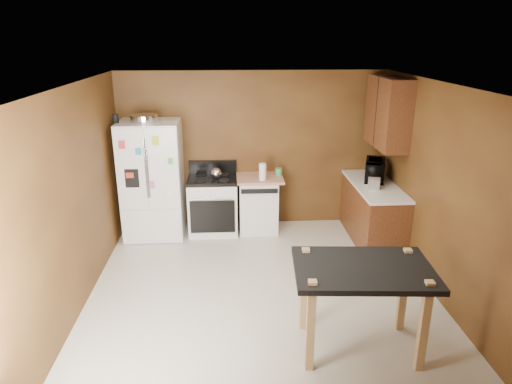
{
  "coord_description": "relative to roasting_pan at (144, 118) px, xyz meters",
  "views": [
    {
      "loc": [
        -0.37,
        -4.89,
        3.01
      ],
      "look_at": [
        -0.02,
        0.85,
        1.02
      ],
      "focal_mm": 32.0,
      "sensor_mm": 36.0,
      "label": 1
    }
  ],
  "objects": [
    {
      "name": "roasting_pan",
      "position": [
        0.0,
        0.0,
        0.0
      ],
      "size": [
        0.4,
        0.4,
        0.1
      ],
      "primitive_type": "cylinder",
      "color": "silver",
      "rests_on": "refrigerator"
    },
    {
      "name": "gas_range",
      "position": [
        0.97,
        0.06,
        -1.39
      ],
      "size": [
        0.76,
        0.68,
        1.1
      ],
      "color": "white",
      "rests_on": "ground"
    },
    {
      "name": "ceiling",
      "position": [
        1.61,
        -1.87,
        0.65
      ],
      "size": [
        4.5,
        4.5,
        0.0
      ],
      "primitive_type": "plane",
      "rotation": [
        3.14,
        0.0,
        0.0
      ],
      "color": "white",
      "rests_on": "ground"
    },
    {
      "name": "kettle",
      "position": [
        1.03,
        -0.0,
        -0.86
      ],
      "size": [
        0.17,
        0.17,
        0.17
      ],
      "primitive_type": "sphere",
      "color": "silver",
      "rests_on": "gas_range"
    },
    {
      "name": "microwave",
      "position": [
        3.45,
        -0.21,
        -0.81
      ],
      "size": [
        0.5,
        0.6,
        0.29
      ],
      "primitive_type": "imported",
      "rotation": [
        0.0,
        0.0,
        1.25
      ],
      "color": "black",
      "rests_on": "right_cabinets"
    },
    {
      "name": "paper_towel",
      "position": [
        1.74,
        -0.06,
        -0.83
      ],
      "size": [
        0.13,
        0.13,
        0.26
      ],
      "primitive_type": "cylinder",
      "rotation": [
        0.0,
        0.0,
        0.15
      ],
      "color": "white",
      "rests_on": "dishwasher"
    },
    {
      "name": "floor",
      "position": [
        1.61,
        -1.87,
        -1.85
      ],
      "size": [
        4.5,
        4.5,
        0.0
      ],
      "primitive_type": "plane",
      "color": "beige",
      "rests_on": "ground"
    },
    {
      "name": "dishwasher",
      "position": [
        1.69,
        0.08,
        -1.4
      ],
      "size": [
        0.78,
        0.63,
        0.89
      ],
      "color": "white",
      "rests_on": "ground"
    },
    {
      "name": "island",
      "position": [
        2.5,
        -2.95,
        -1.07
      ],
      "size": [
        1.38,
        0.97,
        0.94
      ],
      "color": "black",
      "rests_on": "ground"
    },
    {
      "name": "green_canister",
      "position": [
        2.02,
        0.15,
        -0.9
      ],
      "size": [
        0.14,
        0.14,
        0.12
      ],
      "primitive_type": "cylinder",
      "rotation": [
        0.0,
        0.0,
        -0.28
      ],
      "color": "#3D9F53",
      "rests_on": "dishwasher"
    },
    {
      "name": "refrigerator",
      "position": [
        0.06,
        -0.01,
        -0.95
      ],
      "size": [
        0.9,
        0.8,
        1.8
      ],
      "color": "white",
      "rests_on": "ground"
    },
    {
      "name": "wall_right",
      "position": [
        3.71,
        -1.87,
        -0.6
      ],
      "size": [
        0.0,
        4.5,
        4.5
      ],
      "primitive_type": "plane",
      "rotation": [
        1.57,
        0.0,
        -1.57
      ],
      "color": "brown",
      "rests_on": "ground"
    },
    {
      "name": "wall_front",
      "position": [
        1.61,
        -4.12,
        -0.6
      ],
      "size": [
        4.2,
        0.0,
        4.2
      ],
      "primitive_type": "plane",
      "rotation": [
        -1.57,
        0.0,
        0.0
      ],
      "color": "brown",
      "rests_on": "ground"
    },
    {
      "name": "pen_cup",
      "position": [
        -0.39,
        -0.09,
        0.02
      ],
      "size": [
        0.09,
        0.09,
        0.13
      ],
      "primitive_type": "cylinder",
      "color": "black",
      "rests_on": "refrigerator"
    },
    {
      "name": "wall_back",
      "position": [
        1.61,
        0.38,
        -0.6
      ],
      "size": [
        4.2,
        0.0,
        4.2
      ],
      "primitive_type": "plane",
      "rotation": [
        1.57,
        0.0,
        0.0
      ],
      "color": "brown",
      "rests_on": "ground"
    },
    {
      "name": "wall_left",
      "position": [
        -0.49,
        -1.87,
        -0.6
      ],
      "size": [
        0.0,
        4.5,
        4.5
      ],
      "primitive_type": "plane",
      "rotation": [
        1.57,
        0.0,
        1.57
      ],
      "color": "brown",
      "rests_on": "ground"
    },
    {
      "name": "toaster",
      "position": [
        3.33,
        -0.56,
        -0.85
      ],
      "size": [
        0.24,
        0.31,
        0.2
      ],
      "primitive_type": "cube",
      "rotation": [
        0.0,
        0.0,
        -0.31
      ],
      "color": "silver",
      "rests_on": "right_cabinets"
    },
    {
      "name": "right_cabinets",
      "position": [
        3.44,
        -0.39,
        -0.94
      ],
      "size": [
        0.63,
        1.58,
        2.45
      ],
      "color": "brown",
      "rests_on": "ground"
    }
  ]
}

